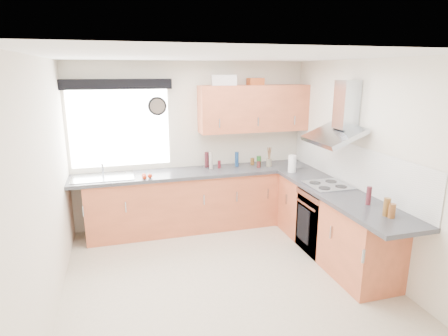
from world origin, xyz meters
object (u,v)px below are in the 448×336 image
object	(u,v)px
oven	(325,220)
washing_machine	(153,206)
upper_cabinets	(254,108)
extractor_hood	(340,119)

from	to	relation	value
oven	washing_machine	distance (m)	2.47
upper_cabinets	washing_machine	size ratio (longest dim) A/B	2.08
extractor_hood	washing_machine	size ratio (longest dim) A/B	0.95
extractor_hood	upper_cabinets	world-z (taller)	upper_cabinets
oven	extractor_hood	size ratio (longest dim) A/B	1.09
oven	extractor_hood	distance (m)	1.35
extractor_hood	oven	bearing A→B (deg)	180.00
oven	extractor_hood	bearing A→B (deg)	-0.00
oven	upper_cabinets	size ratio (longest dim) A/B	0.50
extractor_hood	upper_cabinets	bearing A→B (deg)	116.13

